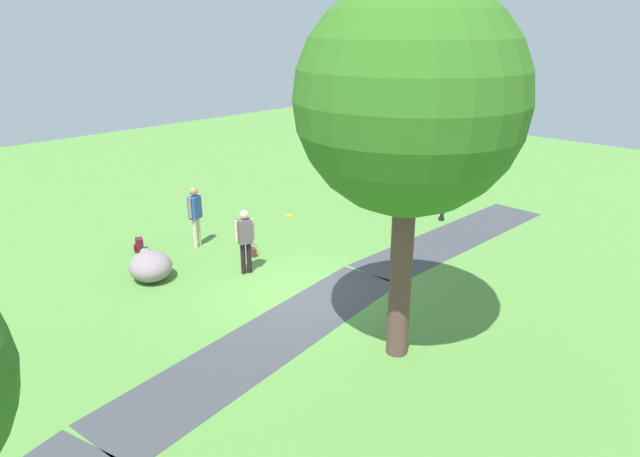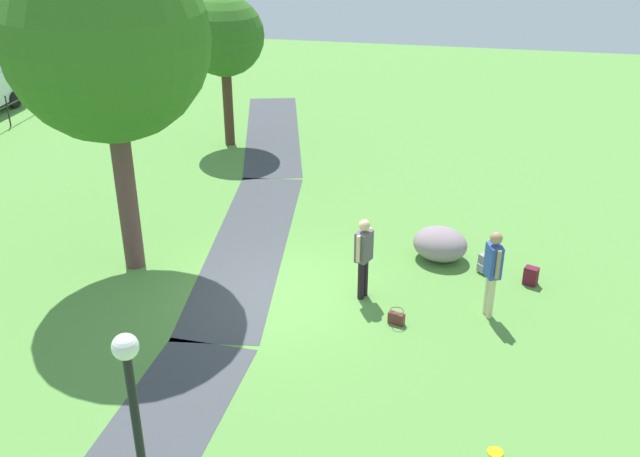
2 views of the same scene
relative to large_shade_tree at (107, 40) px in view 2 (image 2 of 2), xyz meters
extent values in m
plane|color=#568D3E|center=(-0.53, -3.30, -4.95)|extent=(48.00, 48.00, 0.00)
cube|color=#3D4046|center=(1.43, -2.21, -4.95)|extent=(8.14, 2.61, 0.01)
cube|color=#3D4046|center=(9.28, -0.77, -4.95)|extent=(8.18, 3.64, 0.01)
cylinder|color=brown|center=(0.00, 0.00, -3.17)|extent=(0.43, 0.43, 3.57)
sphere|color=#346E1F|center=(0.00, 0.00, 0.03)|extent=(4.04, 4.04, 4.04)
cylinder|color=#4B3123|center=(7.97, 0.29, -3.67)|extent=(0.31, 0.31, 2.57)
sphere|color=#306620|center=(7.97, 0.29, -1.54)|extent=(2.42, 2.42, 2.42)
sphere|color=white|center=(-7.61, -3.68, -1.30)|extent=(0.28, 0.28, 0.28)
ellipsoid|color=gray|center=(1.59, -6.62, -4.59)|extent=(1.43, 1.52, 0.74)
cylinder|color=black|center=(-0.29, -5.17, -4.53)|extent=(0.13, 0.13, 0.85)
cylinder|color=black|center=(-0.44, -5.11, -4.53)|extent=(0.13, 0.13, 0.85)
cube|color=#584E58|center=(-0.36, -5.14, -3.78)|extent=(0.42, 0.36, 0.64)
cylinder|color=beige|center=(-0.16, -5.23, -3.74)|extent=(0.08, 0.08, 0.57)
cylinder|color=beige|center=(-0.56, -5.06, -3.74)|extent=(0.08, 0.08, 0.57)
sphere|color=beige|center=(-0.36, -5.14, -3.31)|extent=(0.23, 0.23, 0.23)
cylinder|color=beige|center=(-0.64, -7.69, -4.51)|extent=(0.13, 0.13, 0.89)
cylinder|color=beige|center=(-0.49, -7.64, -4.51)|extent=(0.13, 0.13, 0.89)
cube|color=#2E4DA9|center=(-0.56, -7.66, -3.73)|extent=(0.42, 0.35, 0.67)
cylinder|color=#A97C5B|center=(-0.77, -7.74, -3.70)|extent=(0.08, 0.08, 0.59)
cylinder|color=#A97C5B|center=(-0.36, -7.59, -3.70)|extent=(0.08, 0.08, 0.59)
sphere|color=#A97C5B|center=(-0.56, -7.66, -3.25)|extent=(0.24, 0.24, 0.24)
cube|color=#5B2826|center=(-1.23, -5.93, -4.83)|extent=(0.21, 0.34, 0.24)
torus|color=#5B2826|center=(-1.23, -5.93, -4.65)|extent=(0.34, 0.34, 0.02)
cube|color=gray|center=(1.18, -7.63, -4.75)|extent=(0.34, 0.34, 0.40)
cube|color=gray|center=(1.08, -7.54, -4.83)|extent=(0.18, 0.18, 0.18)
cube|color=#5B1426|center=(0.81, -8.56, -4.75)|extent=(0.29, 0.34, 0.40)
cube|color=#60061E|center=(0.93, -8.61, -4.83)|extent=(0.13, 0.20, 0.18)
cylinder|color=#D9BA0C|center=(-4.40, -7.75, -4.94)|extent=(0.24, 0.24, 0.02)
cylinder|color=black|center=(8.27, 8.20, -4.43)|extent=(0.05, 0.05, 1.05)
cylinder|color=black|center=(10.47, 8.20, -4.43)|extent=(0.05, 0.05, 1.05)
cylinder|color=black|center=(10.20, 9.20, -4.65)|extent=(0.60, 0.17, 0.60)
camera|label=1|loc=(8.06, 5.51, 1.23)|focal=31.17mm
camera|label=2|loc=(-13.10, -6.74, 3.00)|focal=40.91mm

